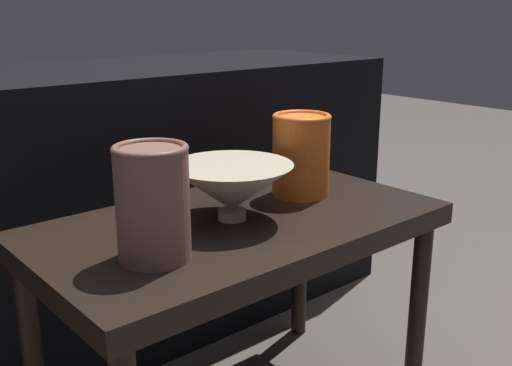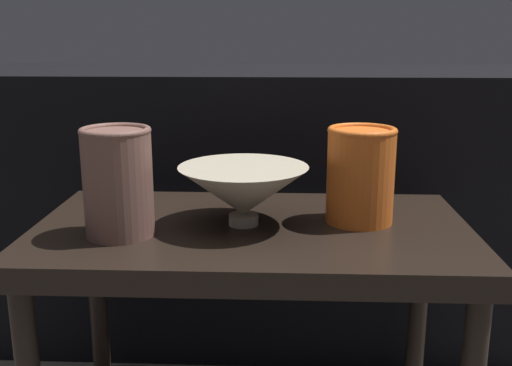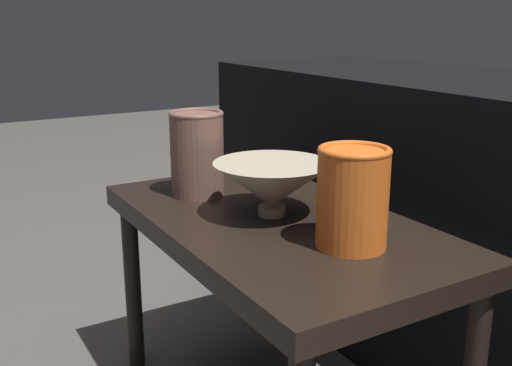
# 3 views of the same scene
# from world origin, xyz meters

# --- Properties ---
(table) EXTENTS (0.73, 0.41, 0.43)m
(table) POSITION_xyz_m (0.00, 0.00, 0.38)
(table) COLOR black
(table) RESTS_ON ground_plane
(couch_backdrop) EXTENTS (1.48, 0.50, 0.66)m
(couch_backdrop) POSITION_xyz_m (0.00, 0.52, 0.33)
(couch_backdrop) COLOR black
(couch_backdrop) RESTS_ON ground_plane
(bowl) EXTENTS (0.22, 0.22, 0.10)m
(bowl) POSITION_xyz_m (-0.01, 0.00, 0.49)
(bowl) COLOR #B2A88E
(bowl) RESTS_ON table
(vase_textured_left) EXTENTS (0.11, 0.11, 0.17)m
(vase_textured_left) POSITION_xyz_m (-0.21, -0.06, 0.52)
(vase_textured_left) COLOR brown
(vase_textured_left) RESTS_ON table
(vase_colorful_right) EXTENTS (0.12, 0.12, 0.16)m
(vase_colorful_right) POSITION_xyz_m (0.18, 0.03, 0.51)
(vase_colorful_right) COLOR orange
(vase_colorful_right) RESTS_ON table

